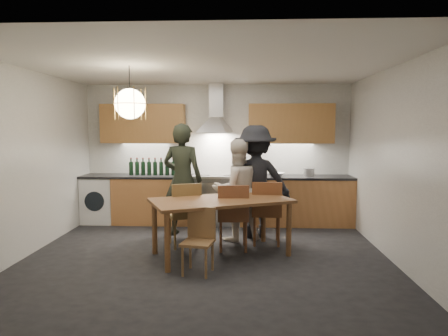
{
  "coord_description": "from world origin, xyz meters",
  "views": [
    {
      "loc": [
        0.5,
        -5.37,
        1.79
      ],
      "look_at": [
        0.22,
        0.4,
        1.2
      ],
      "focal_mm": 32.0,
      "sensor_mm": 36.0,
      "label": 1
    }
  ],
  "objects_px": {
    "chair_back_left": "(185,211)",
    "person_right": "(255,181)",
    "person_left": "(183,180)",
    "mixing_bowl": "(276,175)",
    "person_mid": "(236,190)",
    "wine_bottles": "(152,167)",
    "stock_pot": "(309,172)",
    "dining_table": "(221,206)",
    "chair_front": "(200,235)"
  },
  "relations": [
    {
      "from": "chair_front",
      "to": "person_right",
      "type": "height_order",
      "value": "person_right"
    },
    {
      "from": "person_right",
      "to": "wine_bottles",
      "type": "relative_size",
      "value": 2.09
    },
    {
      "from": "person_left",
      "to": "mixing_bowl",
      "type": "bearing_deg",
      "value": -141.42
    },
    {
      "from": "dining_table",
      "to": "chair_back_left",
      "type": "height_order",
      "value": "chair_back_left"
    },
    {
      "from": "chair_back_left",
      "to": "person_mid",
      "type": "xyz_separation_m",
      "value": [
        0.75,
        0.44,
        0.25
      ]
    },
    {
      "from": "chair_back_left",
      "to": "person_left",
      "type": "distance_m",
      "value": 0.78
    },
    {
      "from": "person_right",
      "to": "mixing_bowl",
      "type": "bearing_deg",
      "value": -125.02
    },
    {
      "from": "chair_front",
      "to": "stock_pot",
      "type": "height_order",
      "value": "stock_pot"
    },
    {
      "from": "dining_table",
      "to": "stock_pot",
      "type": "distance_m",
      "value": 2.41
    },
    {
      "from": "person_left",
      "to": "person_mid",
      "type": "relative_size",
      "value": 1.16
    },
    {
      "from": "person_mid",
      "to": "stock_pot",
      "type": "height_order",
      "value": "person_mid"
    },
    {
      "from": "dining_table",
      "to": "chair_front",
      "type": "xyz_separation_m",
      "value": [
        -0.23,
        -0.66,
        -0.25
      ]
    },
    {
      "from": "wine_bottles",
      "to": "mixing_bowl",
      "type": "bearing_deg",
      "value": -3.14
    },
    {
      "from": "dining_table",
      "to": "mixing_bowl",
      "type": "distance_m",
      "value": 1.99
    },
    {
      "from": "person_left",
      "to": "person_right",
      "type": "xyz_separation_m",
      "value": [
        1.2,
        -0.02,
        -0.02
      ]
    },
    {
      "from": "mixing_bowl",
      "to": "dining_table",
      "type": "bearing_deg",
      "value": -117.09
    },
    {
      "from": "dining_table",
      "to": "person_left",
      "type": "relative_size",
      "value": 1.13
    },
    {
      "from": "chair_back_left",
      "to": "dining_table",
      "type": "bearing_deg",
      "value": 125.93
    },
    {
      "from": "chair_back_left",
      "to": "person_right",
      "type": "xyz_separation_m",
      "value": [
        1.06,
        0.65,
        0.36
      ]
    },
    {
      "from": "chair_front",
      "to": "wine_bottles",
      "type": "relative_size",
      "value": 0.91
    },
    {
      "from": "wine_bottles",
      "to": "dining_table",
      "type": "bearing_deg",
      "value": -53.45
    },
    {
      "from": "person_mid",
      "to": "wine_bottles",
      "type": "relative_size",
      "value": 1.84
    },
    {
      "from": "person_right",
      "to": "person_mid",
      "type": "bearing_deg",
      "value": 26.75
    },
    {
      "from": "dining_table",
      "to": "person_mid",
      "type": "distance_m",
      "value": 0.82
    },
    {
      "from": "stock_pot",
      "to": "chair_back_left",
      "type": "bearing_deg",
      "value": -143.67
    },
    {
      "from": "person_right",
      "to": "person_left",
      "type": "bearing_deg",
      "value": -8.59
    },
    {
      "from": "chair_back_left",
      "to": "person_mid",
      "type": "height_order",
      "value": "person_mid"
    },
    {
      "from": "chair_back_left",
      "to": "person_left",
      "type": "height_order",
      "value": "person_left"
    },
    {
      "from": "chair_back_left",
      "to": "mixing_bowl",
      "type": "height_order",
      "value": "mixing_bowl"
    },
    {
      "from": "person_right",
      "to": "mixing_bowl",
      "type": "relative_size",
      "value": 6.12
    },
    {
      "from": "chair_front",
      "to": "mixing_bowl",
      "type": "bearing_deg",
      "value": 75.96
    },
    {
      "from": "mixing_bowl",
      "to": "stock_pot",
      "type": "bearing_deg",
      "value": 9.29
    },
    {
      "from": "chair_back_left",
      "to": "wine_bottles",
      "type": "relative_size",
      "value": 1.11
    },
    {
      "from": "mixing_bowl",
      "to": "person_mid",
      "type": "bearing_deg",
      "value": -125.76
    },
    {
      "from": "person_left",
      "to": "wine_bottles",
      "type": "height_order",
      "value": "person_left"
    },
    {
      "from": "stock_pot",
      "to": "wine_bottles",
      "type": "height_order",
      "value": "wine_bottles"
    },
    {
      "from": "chair_front",
      "to": "person_mid",
      "type": "xyz_separation_m",
      "value": [
        0.43,
        1.45,
        0.35
      ]
    },
    {
      "from": "dining_table",
      "to": "person_right",
      "type": "distance_m",
      "value": 1.13
    },
    {
      "from": "person_mid",
      "to": "wine_bottles",
      "type": "height_order",
      "value": "person_mid"
    },
    {
      "from": "person_right",
      "to": "chair_front",
      "type": "bearing_deg",
      "value": 58.43
    },
    {
      "from": "person_left",
      "to": "stock_pot",
      "type": "relative_size",
      "value": 9.41
    },
    {
      "from": "person_right",
      "to": "wine_bottles",
      "type": "xyz_separation_m",
      "value": [
        -1.9,
        0.89,
        0.15
      ]
    },
    {
      "from": "person_left",
      "to": "wine_bottles",
      "type": "relative_size",
      "value": 2.12
    },
    {
      "from": "chair_front",
      "to": "person_mid",
      "type": "height_order",
      "value": "person_mid"
    },
    {
      "from": "chair_back_left",
      "to": "person_right",
      "type": "bearing_deg",
      "value": -170.77
    },
    {
      "from": "chair_back_left",
      "to": "chair_front",
      "type": "relative_size",
      "value": 1.22
    },
    {
      "from": "wine_bottles",
      "to": "person_mid",
      "type": "bearing_deg",
      "value": -34.57
    },
    {
      "from": "dining_table",
      "to": "person_mid",
      "type": "height_order",
      "value": "person_mid"
    },
    {
      "from": "dining_table",
      "to": "chair_back_left",
      "type": "xyz_separation_m",
      "value": [
        -0.56,
        0.34,
        -0.15
      ]
    },
    {
      "from": "person_mid",
      "to": "dining_table",
      "type": "bearing_deg",
      "value": 54.77
    }
  ]
}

